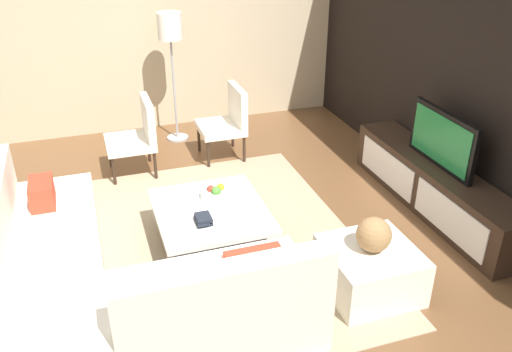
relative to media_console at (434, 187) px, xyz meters
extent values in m
plane|color=brown|center=(0.00, -2.40, -0.25)|extent=(14.00, 14.00, 0.00)
cube|color=black|center=(0.00, 0.30, 1.15)|extent=(6.40, 0.12, 2.80)
cube|color=#C6B28E|center=(-3.20, -2.20, 1.15)|extent=(0.12, 5.20, 2.80)
cube|color=tan|center=(-0.10, -2.40, -0.24)|extent=(3.25, 2.80, 0.01)
cube|color=#332319|center=(0.00, 0.00, 0.00)|extent=(2.37, 0.44, 0.50)
cube|color=white|center=(-0.55, -0.22, 0.00)|extent=(1.00, 0.01, 0.35)
cube|color=white|center=(0.55, -0.22, 0.00)|extent=(1.00, 0.01, 0.35)
cube|color=black|center=(0.00, 0.00, 0.53)|extent=(0.96, 0.05, 0.55)
cube|color=#1E7238|center=(0.00, -0.03, 0.53)|extent=(0.86, 0.01, 0.47)
cube|color=silver|center=(0.20, -3.70, -0.03)|extent=(2.51, 0.85, 0.44)
cube|color=silver|center=(1.03, -2.55, -0.03)|extent=(0.85, 1.45, 0.44)
cube|color=silver|center=(1.36, -2.55, 0.39)|extent=(0.18, 1.45, 0.41)
cube|color=red|center=(-0.55, -3.70, 0.30)|extent=(0.36, 0.20, 0.22)
cube|color=red|center=(1.03, -2.19, 0.22)|extent=(0.60, 0.44, 0.06)
cube|color=#332319|center=(-0.10, -2.30, -0.08)|extent=(0.86, 0.78, 0.33)
cube|color=white|center=(-0.10, -2.30, 0.10)|extent=(1.07, 0.97, 0.05)
cylinder|color=#332319|center=(-2.04, -3.03, -0.06)|extent=(0.04, 0.04, 0.38)
cylinder|color=#332319|center=(-1.55, -3.03, -0.06)|extent=(0.04, 0.04, 0.38)
cylinder|color=#332319|center=(-2.04, -2.58, -0.06)|extent=(0.04, 0.04, 0.38)
cylinder|color=#332319|center=(-1.55, -2.58, -0.06)|extent=(0.04, 0.04, 0.38)
cube|color=silver|center=(-1.80, -2.80, 0.13)|extent=(0.57, 0.54, 0.08)
cube|color=silver|center=(-1.80, -2.58, 0.40)|extent=(0.57, 0.08, 0.45)
cylinder|color=#A5A5AA|center=(-2.62, -2.12, -0.24)|extent=(0.28, 0.28, 0.02)
cylinder|color=#A5A5AA|center=(-2.62, -2.12, 0.42)|extent=(0.03, 0.03, 1.29)
cylinder|color=white|center=(-2.62, -2.12, 1.23)|extent=(0.30, 0.30, 0.32)
cube|color=silver|center=(0.94, -1.25, -0.05)|extent=(0.70, 0.70, 0.40)
cylinder|color=silver|center=(-0.28, -2.20, 0.17)|extent=(0.28, 0.28, 0.07)
sphere|color=#4C8C33|center=(-0.24, -2.20, 0.22)|extent=(0.09, 0.09, 0.09)
sphere|color=gold|center=(-0.30, -2.14, 0.21)|extent=(0.07, 0.07, 0.07)
sphere|color=#B23326|center=(-0.30, -2.24, 0.21)|extent=(0.07, 0.07, 0.07)
cylinder|color=#332319|center=(-2.14, -1.94, -0.06)|extent=(0.04, 0.04, 0.38)
cylinder|color=#332319|center=(-1.65, -1.94, -0.06)|extent=(0.04, 0.04, 0.38)
cylinder|color=#332319|center=(-2.14, -1.49, -0.06)|extent=(0.04, 0.04, 0.38)
cylinder|color=#332319|center=(-1.65, -1.49, -0.06)|extent=(0.04, 0.04, 0.38)
cube|color=silver|center=(-1.90, -1.72, 0.13)|extent=(0.57, 0.52, 0.08)
cube|color=silver|center=(-1.90, -1.49, 0.40)|extent=(0.57, 0.08, 0.45)
sphere|color=#997247|center=(0.94, -1.25, 0.29)|extent=(0.28, 0.28, 0.28)
cube|color=#1E232D|center=(0.11, -2.41, 0.14)|extent=(0.15, 0.14, 0.02)
cube|color=#1E232D|center=(0.12, -2.43, 0.16)|extent=(0.17, 0.10, 0.02)
cube|color=#1E232D|center=(0.11, -2.41, 0.19)|extent=(0.17, 0.13, 0.03)
camera|label=1|loc=(3.94, -3.22, 2.61)|focal=37.72mm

